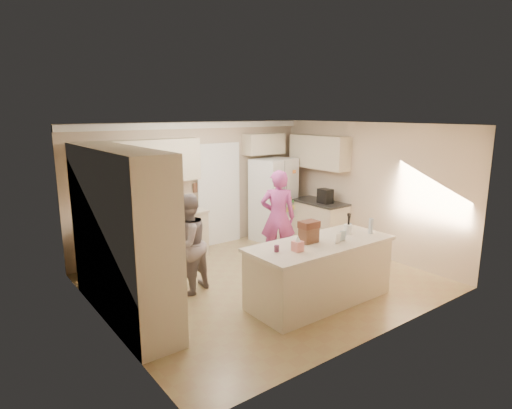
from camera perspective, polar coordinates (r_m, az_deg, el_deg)
floor at (r=7.33m, az=1.04°, el=-10.24°), size 5.20×4.60×0.02m
ceiling at (r=6.77m, az=1.12°, el=10.69°), size 5.20×4.60×0.02m
wall_back at (r=8.84m, az=-8.19°, el=2.40°), size 5.20×0.02×2.60m
wall_front at (r=5.36m, az=16.49°, el=-4.46°), size 5.20×0.02×2.60m
wall_left at (r=5.76m, az=-19.91°, el=-3.57°), size 0.02×4.60×2.60m
wall_right at (r=8.76m, az=14.68°, el=2.03°), size 0.02×4.60×2.60m
crown_back at (r=8.67m, az=-8.28°, el=10.39°), size 5.20×0.08×0.12m
pantry_bank at (r=6.06m, az=-17.60°, el=-3.84°), size 0.60×2.60×2.35m
back_base_cab at (r=8.27m, az=-13.97°, el=-4.65°), size 2.20×0.60×0.88m
back_countertop at (r=8.15m, az=-14.11°, el=-1.56°), size 2.24×0.63×0.04m
back_upper_cab at (r=8.10m, az=-14.85°, el=5.51°), size 2.20×0.35×0.80m
doorway_opening at (r=9.13m, az=-5.03°, el=1.20°), size 0.90×0.06×2.10m
doorway_casing at (r=9.10m, az=-4.91°, el=1.17°), size 1.02×0.03×2.22m
wall_frame_upper at (r=8.77m, az=-8.00°, el=3.99°), size 0.15×0.02×0.20m
wall_frame_lower at (r=8.81m, az=-7.95°, el=2.25°), size 0.15×0.02×0.20m
refrigerator at (r=9.46m, az=2.35°, el=0.71°), size 1.02×0.87×1.80m
fridge_seam at (r=9.20m, az=3.75°, el=0.35°), size 0.02×0.02×1.78m
fridge_dispenser at (r=9.00m, az=2.75°, el=1.73°), size 0.22×0.03×0.35m
fridge_handle_l at (r=9.12m, az=3.59°, el=1.22°), size 0.02×0.02×0.85m
fridge_handle_r at (r=9.19m, az=4.06°, el=1.29°), size 0.02×0.02×0.85m
over_fridge_cab at (r=9.49m, az=1.05°, el=8.07°), size 0.95×0.35×0.45m
right_base_cab at (r=9.36m, az=8.42°, el=-2.44°), size 0.60×1.20×0.88m
right_countertop at (r=9.24m, az=8.46°, el=0.31°), size 0.63×1.24×0.04m
right_upper_cab at (r=9.32m, az=8.38°, el=6.94°), size 0.35×1.50×0.70m
coffee_maker at (r=9.05m, az=9.22°, el=1.12°), size 0.22×0.28×0.30m
island_base at (r=6.53m, az=8.49°, el=-9.04°), size 2.20×0.90×0.88m
island_top at (r=6.37m, az=8.62°, el=-5.19°), size 2.28×0.96×0.05m
utensil_crock at (r=6.84m, az=12.18°, el=-3.24°), size 0.13×0.13×0.15m
tissue_box at (r=5.91m, az=5.57°, el=-5.54°), size 0.13×0.13×0.14m
tissue_plume at (r=5.88m, az=5.60°, el=-4.52°), size 0.08×0.08×0.08m
dollhouse_body at (r=6.30m, az=7.05°, el=-4.06°), size 0.26×0.18×0.22m
dollhouse_roof at (r=6.26m, az=7.08°, el=-2.66°), size 0.28×0.20×0.10m
jam_jar at (r=5.87m, az=2.76°, el=-5.89°), size 0.07×0.07×0.09m
greeting_card_a at (r=6.32m, az=10.90°, el=-4.44°), size 0.12×0.06×0.16m
greeting_card_b at (r=6.46m, az=11.47°, el=-4.09°), size 0.12×0.05×0.16m
water_bottle at (r=6.93m, az=15.07°, el=-2.80°), size 0.07×0.07×0.24m
shaker_salt at (r=7.08m, az=12.04°, el=-2.96°), size 0.05×0.05×0.09m
shaker_pepper at (r=7.13m, az=12.41°, el=-2.87°), size 0.05×0.05×0.09m
teen_boy at (r=6.73m, az=-9.19°, el=-5.24°), size 0.94×0.85×1.58m
teen_girl at (r=7.91m, az=2.94°, el=-1.72°), size 0.77×0.72×1.77m
fridge_magnets at (r=9.19m, az=3.78°, el=0.34°), size 0.76×0.02×1.44m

